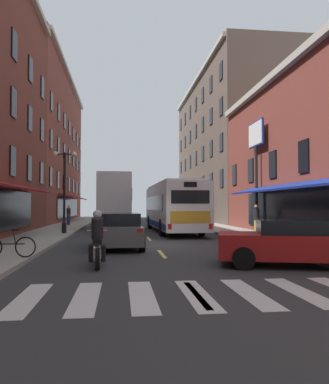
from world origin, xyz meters
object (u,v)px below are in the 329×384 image
at_px(sedan_near, 117,216).
at_px(pedestrian_mid, 256,218).
at_px(transit_bus, 173,207).
at_px(box_truck, 115,202).
at_px(billboard_sign, 256,149).
at_px(motorcycle_rider, 97,242).
at_px(sedan_far, 120,230).
at_px(sedan_mid, 295,242).
at_px(bicycle_near, 9,246).
at_px(pedestrian_near, 69,215).
at_px(street_lamp_twin, 64,188).

height_order(sedan_near, pedestrian_mid, pedestrian_mid).
bearing_deg(transit_bus, box_truck, 136.73).
distance_m(billboard_sign, motorcycle_rider, 15.75).
xyz_separation_m(transit_bus, sedan_near, (-3.85, 12.39, -0.99)).
bearing_deg(sedan_far, sedan_near, 90.75).
bearing_deg(transit_bus, sedan_mid, -83.94).
height_order(box_truck, pedestrian_mid, box_truck).
xyz_separation_m(sedan_mid, bicycle_near, (-8.66, 1.87, -0.21)).
height_order(box_truck, sedan_far, box_truck).
height_order(sedan_far, bicycle_near, sedan_far).
xyz_separation_m(billboard_sign, sedan_far, (-8.60, -6.94, -4.64)).
bearing_deg(billboard_sign, pedestrian_near, 142.56).
bearing_deg(transit_bus, pedestrian_mid, -38.36).
relative_size(sedan_mid, bicycle_near, 2.75).
xyz_separation_m(sedan_far, bicycle_near, (-3.51, -3.71, -0.24)).
height_order(transit_bus, street_lamp_twin, street_lamp_twin).
relative_size(motorcycle_rider, street_lamp_twin, 0.42).
relative_size(sedan_near, sedan_mid, 0.98).
xyz_separation_m(transit_bus, motorcycle_rider, (-4.22, -14.30, -1.00)).
height_order(billboard_sign, pedestrian_mid, billboard_sign).
height_order(billboard_sign, bicycle_near, billboard_sign).
bearing_deg(motorcycle_rider, street_lamp_twin, 102.55).
xyz_separation_m(sedan_far, street_lamp_twin, (-3.33, 7.09, 2.13)).
distance_m(motorcycle_rider, bicycle_near, 3.10).
xyz_separation_m(sedan_near, sedan_far, (0.29, -21.78, 0.02)).
relative_size(sedan_mid, street_lamp_twin, 0.96).
xyz_separation_m(box_truck, sedan_mid, (5.52, -18.68, -1.37)).
xyz_separation_m(sedan_near, motorcycle_rider, (-0.38, -26.69, -0.01)).
bearing_deg(motorcycle_rider, sedan_far, 82.33).
height_order(sedan_far, motorcycle_rider, motorcycle_rider).
height_order(sedan_mid, street_lamp_twin, street_lamp_twin).
relative_size(transit_bus, pedestrian_mid, 7.11).
bearing_deg(sedan_mid, sedan_far, 132.69).
bearing_deg(sedan_far, bicycle_near, -133.38).
xyz_separation_m(bicycle_near, street_lamp_twin, (0.18, 10.80, 2.37)).
xyz_separation_m(billboard_sign, sedan_mid, (-3.45, -12.52, -4.67)).
distance_m(sedan_far, motorcycle_rider, 4.96).
bearing_deg(sedan_far, pedestrian_near, 104.49).
bearing_deg(sedan_near, pedestrian_mid, -62.23).
xyz_separation_m(billboard_sign, box_truck, (-8.97, 6.16, -3.30)).
bearing_deg(bicycle_near, sedan_far, 46.62).
distance_m(motorcycle_rider, pedestrian_mid, 13.84).
relative_size(billboard_sign, street_lamp_twin, 1.43).
distance_m(sedan_mid, street_lamp_twin, 15.41).
xyz_separation_m(sedan_near, pedestrian_near, (-4.07, -4.92, 0.30)).
bearing_deg(sedan_near, box_truck, -90.56).
bearing_deg(sedan_near, street_lamp_twin, -101.71).
bearing_deg(street_lamp_twin, billboard_sign, -0.75).
bearing_deg(transit_bus, pedestrian_near, 136.69).
distance_m(transit_bus, pedestrian_near, 10.91).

